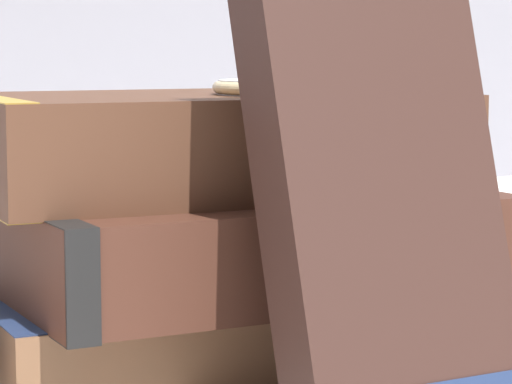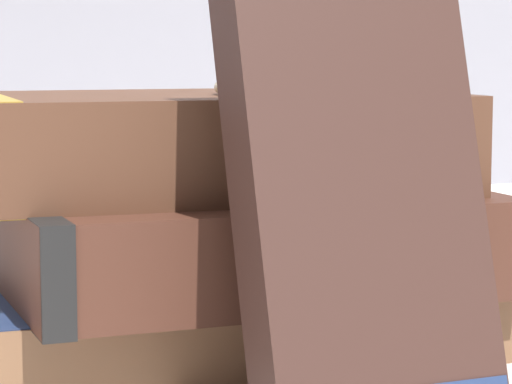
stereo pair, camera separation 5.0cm
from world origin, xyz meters
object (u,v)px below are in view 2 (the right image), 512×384
Objects in this scene: book_flat_top at (201,143)px; pocket_watch at (296,87)px; book_flat_bottom at (217,313)px; book_flat_middle at (232,240)px; book_leaning_front at (358,197)px.

pocket_watch reaches higher than book_flat_top.
pocket_watch is at bearing -46.29° from book_flat_bottom.
book_flat_bottom is 0.07m from book_flat_top.
book_flat_top is at bearing -143.05° from book_flat_bottom.
book_flat_middle is at bearing 156.74° from pocket_watch.
book_flat_top is at bearing 130.77° from book_flat_middle.
book_flat_middle is 0.10m from book_leaning_front.
book_flat_top is at bearing 99.75° from book_leaning_front.
book_flat_bottom is at bearing 37.85° from book_flat_top.
book_flat_bottom is 0.10m from pocket_watch.
book_flat_top is 0.11m from book_leaning_front.
pocket_watch is (0.02, -0.01, 0.06)m from book_flat_middle.
pocket_watch is (0.03, -0.02, 0.02)m from book_flat_top.
book_flat_middle is at bearing 95.31° from book_leaning_front.
book_flat_bottom is at bearing 92.31° from book_flat_middle.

